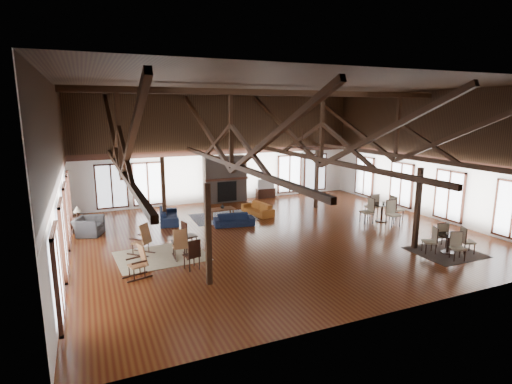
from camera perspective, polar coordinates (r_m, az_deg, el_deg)
name	(u,v)px	position (r m, az deg, el deg)	size (l,w,h in m)	color
floor	(278,235)	(16.72, 3.10, -6.11)	(16.00, 16.00, 0.00)	#5C2E13
ceiling	(279,86)	(15.96, 3.34, 14.88)	(16.00, 14.00, 0.02)	black
wall_back	(223,148)	(22.51, -4.78, 6.24)	(16.00, 0.02, 6.00)	white
wall_front	(406,197)	(10.37, 20.70, -0.72)	(16.00, 0.02, 6.00)	white
wall_left	(57,176)	(14.43, -26.56, 2.09)	(0.02, 14.00, 6.00)	white
wall_right	(428,155)	(20.88, 23.36, 4.93)	(0.02, 14.00, 6.00)	white
roof_truss	(279,137)	(15.97, 3.26, 7.80)	(15.60, 14.07, 3.14)	black
post_grid	(278,199)	(16.32, 3.16, -1.00)	(8.16, 7.16, 3.05)	black
fireplace	(225,179)	(22.42, -4.44, 1.82)	(2.50, 0.69, 2.60)	brown
ceiling_fan	(302,146)	(15.35, 6.61, 6.48)	(1.60, 1.60, 0.75)	black
sofa_navy_front	(234,220)	(17.93, -3.17, -4.01)	(1.79, 0.70, 0.52)	#131B34
sofa_navy_left	(169,216)	(18.92, -12.34, -3.31)	(0.81, 2.08, 0.61)	#121B34
sofa_orange	(258,209)	(19.84, 0.23, -2.40)	(0.76, 1.93, 0.56)	#9C561E
coffee_table	(221,210)	(19.15, -4.97, -2.53)	(1.30, 0.73, 0.48)	#5B2E1B
vase	(222,206)	(19.15, -4.82, -2.04)	(0.20, 0.20, 0.20)	#B2B2B2
armchair	(89,226)	(17.96, -22.77, -4.54)	(0.99, 1.13, 0.74)	#333336
side_table_lamp	(78,222)	(18.51, -24.05, -3.98)	(0.45, 0.45, 1.15)	black
rocking_chair_a	(143,240)	(14.89, -15.86, -6.62)	(0.97, 0.95, 1.15)	brown
rocking_chair_b	(180,245)	(14.21, -10.80, -7.39)	(0.49, 0.85, 1.08)	brown
rocking_chair_c	(140,262)	(13.00, -16.30, -9.55)	(0.90, 0.63, 1.05)	brown
side_chair_a	(187,233)	(15.08, -9.83, -5.79)	(0.54, 0.54, 1.06)	black
side_chair_b	(193,252)	(13.11, -8.99, -8.51)	(0.54, 0.54, 1.04)	black
cafe_table_near	(449,240)	(16.07, 25.81, -6.24)	(1.84, 1.84, 0.96)	black
cafe_table_far	(382,209)	(19.45, 17.56, -2.37)	(2.20, 2.20, 1.14)	black
cup_near	(448,234)	(15.96, 25.70, -5.38)	(0.12, 0.12, 0.09)	#B2B2B2
cup_far	(384,203)	(19.42, 17.76, -1.50)	(0.12, 0.12, 0.09)	#B2B2B2
tv_console	(266,193)	(23.61, 1.37, -0.16)	(1.11, 0.42, 0.55)	black
television	(265,184)	(23.50, 1.35, 1.20)	(1.01, 0.13, 0.58)	#B2B2B2
rug_tan	(161,256)	(14.72, -13.38, -8.88)	(3.03, 2.38, 0.01)	tan
rug_navy	(223,217)	(19.43, -4.73, -3.59)	(2.93, 2.20, 0.01)	#1A244A
rug_dark	(445,252)	(16.25, 25.44, -7.77)	(2.27, 2.06, 0.01)	black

